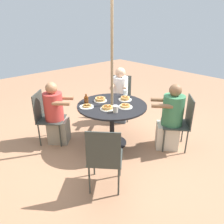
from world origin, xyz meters
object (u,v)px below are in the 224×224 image
(patio_chair_east, at_px, (46,115))
(diner_west, at_px, (170,120))
(pancake_plate_b, at_px, (125,99))
(patio_chair_south, at_px, (104,156))
(patio_chair_west, at_px, (181,120))
(pancake_plate_a, at_px, (87,106))
(coffee_cup, at_px, (115,109))
(diner_north, at_px, (120,97))
(drinking_glass_a, at_px, (125,93))
(diner_east, at_px, (56,116))
(pancake_plate_e, at_px, (100,100))
(syrup_bottle, at_px, (86,99))
(pancake_plate_c, at_px, (125,106))
(patio_table, at_px, (112,111))
(pancake_plate_d, at_px, (107,108))
(patio_chair_north, at_px, (121,95))

(patio_chair_east, height_order, diner_west, diner_west)
(pancake_plate_b, bearing_deg, patio_chair_south, 124.61)
(patio_chair_west, bearing_deg, diner_west, 90.00)
(pancake_plate_a, bearing_deg, coffee_cup, -156.40)
(diner_north, relative_size, coffee_cup, 10.56)
(diner_west, relative_size, pancake_plate_a, 4.86)
(pancake_plate_b, height_order, drinking_glass_a, drinking_glass_a)
(patio_chair_south, relative_size, diner_west, 0.81)
(diner_east, height_order, pancake_plate_b, diner_east)
(diner_north, height_order, patio_chair_west, diner_north)
(pancake_plate_e, relative_size, drinking_glass_a, 1.85)
(patio_chair_west, relative_size, pancake_plate_b, 3.96)
(diner_north, distance_m, pancake_plate_a, 1.25)
(syrup_bottle, bearing_deg, pancake_plate_c, -149.08)
(patio_table, bearing_deg, diner_east, 44.19)
(patio_table, height_order, pancake_plate_d, pancake_plate_d)
(patio_chair_west, bearing_deg, coffee_cup, 105.76)
(pancake_plate_a, xyz_separation_m, pancake_plate_b, (-0.19, -0.71, 0.01))
(pancake_plate_a, relative_size, drinking_glass_a, 1.85)
(patio_chair_north, xyz_separation_m, pancake_plate_d, (-0.82, 1.11, 0.25))
(pancake_plate_a, bearing_deg, drinking_glass_a, -93.88)
(syrup_bottle, relative_size, coffee_cup, 1.45)
(patio_chair_north, distance_m, patio_chair_east, 1.75)
(diner_west, bearing_deg, pancake_plate_a, 96.18)
(patio_table, bearing_deg, drinking_glass_a, -72.57)
(diner_west, height_order, drinking_glass_a, diner_west)
(pancake_plate_c, xyz_separation_m, syrup_bottle, (0.60, 0.36, 0.04))
(patio_chair_north, xyz_separation_m, pancake_plate_c, (-0.96, 0.84, 0.24))
(diner_north, bearing_deg, patio_table, 90.00)
(pancake_plate_a, xyz_separation_m, pancake_plate_c, (-0.44, -0.46, 0.01))
(patio_table, height_order, diner_west, diner_west)
(patio_chair_west, relative_size, coffee_cup, 8.48)
(pancake_plate_e, bearing_deg, syrup_bottle, 68.55)
(pancake_plate_d, xyz_separation_m, drinking_glass_a, (0.24, -0.65, 0.04))
(pancake_plate_c, bearing_deg, syrup_bottle, 30.92)
(patio_chair_east, distance_m, diner_west, 2.17)
(patio_chair_west, bearing_deg, patio_chair_east, 91.52)
(syrup_bottle, bearing_deg, coffee_cup, -171.02)
(pancake_plate_b, xyz_separation_m, coffee_cup, (-0.28, 0.50, 0.03))
(diner_west, bearing_deg, patio_chair_west, -90.00)
(pancake_plate_d, relative_size, drinking_glass_a, 1.85)
(diner_west, relative_size, drinking_glass_a, 9.00)
(patio_table, xyz_separation_m, pancake_plate_b, (0.01, -0.33, 0.14))
(diner_east, height_order, pancake_plate_e, diner_east)
(patio_chair_north, distance_m, diner_north, 0.18)
(patio_chair_west, distance_m, coffee_cup, 1.16)
(diner_east, height_order, diner_west, diner_west)
(pancake_plate_a, relative_size, syrup_bottle, 1.47)
(pancake_plate_d, bearing_deg, coffee_cup, -176.51)
(diner_west, distance_m, pancake_plate_b, 0.86)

